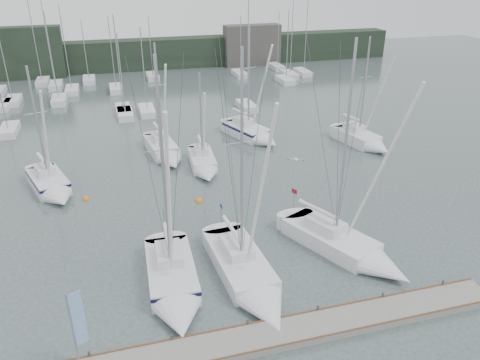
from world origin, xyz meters
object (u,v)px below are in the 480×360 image
(sailboat_mid_e, at_px, (365,141))
(dock_banner, at_px, (77,324))
(sailboat_near_center, at_px, (251,282))
(sailboat_mid_c, at_px, (204,165))
(buoy_a, at_px, (199,201))
(sailboat_near_left, at_px, (174,288))
(sailboat_near_right, at_px, (354,251))
(sailboat_mid_a, at_px, (52,187))
(buoy_c, at_px, (86,199))
(sailboat_mid_d, at_px, (254,134))
(sailboat_mid_b, at_px, (165,153))

(sailboat_mid_e, relative_size, dock_banner, 2.68)
(sailboat_near_center, height_order, sailboat_mid_e, sailboat_near_center)
(sailboat_mid_c, bearing_deg, buoy_a, -102.44)
(sailboat_near_center, distance_m, sailboat_mid_c, 17.50)
(sailboat_near_left, bearing_deg, sailboat_near_center, -6.14)
(sailboat_near_right, height_order, dock_banner, sailboat_near_right)
(dock_banner, bearing_deg, sailboat_mid_c, 39.46)
(sailboat_mid_c, bearing_deg, dock_banner, -112.05)
(sailboat_near_right, relative_size, sailboat_mid_c, 1.55)
(sailboat_near_center, distance_m, sailboat_mid_e, 26.17)
(sailboat_near_right, xyz_separation_m, sailboat_mid_a, (-19.61, 15.15, 0.07))
(sailboat_mid_e, xyz_separation_m, buoy_c, (-27.76, -4.30, -0.58))
(sailboat_mid_a, height_order, buoy_c, sailboat_mid_a)
(buoy_c, bearing_deg, sailboat_mid_d, 28.53)
(sailboat_near_left, height_order, buoy_c, sailboat_near_left)
(sailboat_mid_c, distance_m, buoy_c, 10.86)
(sailboat_near_right, bearing_deg, sailboat_mid_a, 117.45)
(dock_banner, bearing_deg, sailboat_near_center, -3.15)
(sailboat_mid_b, relative_size, buoy_c, 20.09)
(sailboat_near_left, xyz_separation_m, sailboat_mid_a, (-7.76, 15.72, 0.01))
(sailboat_near_right, height_order, sailboat_mid_b, sailboat_near_right)
(sailboat_near_center, bearing_deg, sailboat_mid_c, 83.35)
(sailboat_mid_c, height_order, buoy_a, sailboat_mid_c)
(sailboat_near_center, xyz_separation_m, sailboat_near_right, (7.38, 1.22, 0.03))
(sailboat_near_left, distance_m, sailboat_mid_b, 20.96)
(buoy_a, distance_m, buoy_c, 9.23)
(sailboat_near_center, bearing_deg, sailboat_mid_e, 42.15)
(sailboat_mid_d, distance_m, buoy_a, 14.91)
(sailboat_mid_b, height_order, dock_banner, sailboat_mid_b)
(sailboat_mid_c, distance_m, sailboat_mid_e, 17.37)
(sailboat_near_left, height_order, buoy_a, sailboat_near_left)
(sailboat_mid_d, bearing_deg, sailboat_mid_a, -179.97)
(sailboat_mid_a, relative_size, sailboat_mid_d, 0.89)
(sailboat_near_center, distance_m, buoy_a, 11.76)
(sailboat_mid_d, relative_size, dock_banner, 2.87)
(sailboat_mid_b, relative_size, dock_banner, 2.65)
(sailboat_mid_b, xyz_separation_m, buoy_c, (-7.43, -6.94, -0.55))
(sailboat_mid_a, relative_size, sailboat_mid_e, 0.96)
(sailboat_mid_b, distance_m, sailboat_mid_c, 5.01)
(sailboat_near_right, height_order, sailboat_mid_d, sailboat_near_right)
(sailboat_mid_b, height_order, buoy_c, sailboat_mid_b)
(sailboat_near_left, distance_m, buoy_c, 14.83)
(sailboat_mid_a, xyz_separation_m, sailboat_mid_d, (19.91, 7.58, 0.02))
(sailboat_near_right, xyz_separation_m, sailboat_mid_d, (0.30, 22.73, 0.09))
(sailboat_near_center, height_order, sailboat_mid_a, sailboat_near_center)
(sailboat_near_right, height_order, sailboat_mid_e, sailboat_near_right)
(sailboat_mid_c, distance_m, dock_banner, 23.67)
(sailboat_mid_e, bearing_deg, sailboat_mid_a, 171.30)
(dock_banner, bearing_deg, sailboat_mid_b, 49.23)
(sailboat_near_left, relative_size, sailboat_mid_d, 1.16)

